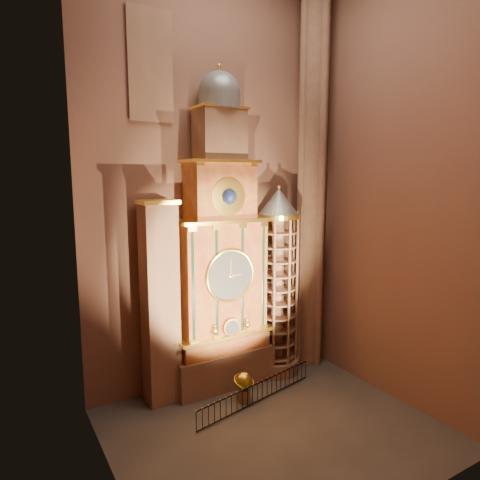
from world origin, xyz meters
TOP-DOWN VIEW (x-y plane):
  - floor at (0.00, 0.00)m, footprint 14.00×14.00m
  - wall_back at (0.00, 6.00)m, footprint 22.00×0.00m
  - wall_left at (-7.00, 0.00)m, footprint 0.00×22.00m
  - wall_right at (7.00, 0.00)m, footprint 0.00×22.00m
  - astronomical_clock at (0.00, 4.96)m, footprint 5.60×2.41m
  - portrait_tower at (-3.40, 4.98)m, footprint 1.80×1.60m
  - stair_turret at (3.50, 4.70)m, footprint 2.50×2.50m
  - gothic_pier at (6.10, 5.00)m, footprint 2.04×2.04m
  - stained_glass_window at (-3.20, 5.92)m, footprint 2.20×0.14m
  - celestial_globe at (0.09, 2.73)m, footprint 1.25×1.21m
  - iron_railing at (0.59, 2.26)m, footprint 7.50×1.63m

SIDE VIEW (x-z plane):
  - floor at x=0.00m, z-range 0.00..0.00m
  - iron_railing at x=0.59m, z-range 0.04..1.06m
  - celestial_globe at x=0.09m, z-range 0.15..1.69m
  - portrait_tower at x=-3.40m, z-range 0.05..10.25m
  - stair_turret at x=3.50m, z-range -0.13..10.67m
  - astronomical_clock at x=0.00m, z-range -1.67..15.03m
  - wall_back at x=0.00m, z-range 0.00..22.00m
  - wall_left at x=-7.00m, z-range 0.00..22.00m
  - wall_right at x=7.00m, z-range 0.00..22.00m
  - gothic_pier at x=6.10m, z-range 0.00..22.00m
  - stained_glass_window at x=-3.20m, z-range 13.90..19.10m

